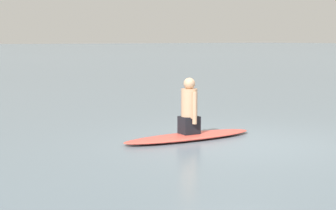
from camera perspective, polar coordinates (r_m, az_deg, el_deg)
The scene contains 3 objects.
ground_plane at distance 9.67m, azimuth 7.69°, elevation -4.07°, with size 400.00×400.00×0.00m, color slate.
surfboard at distance 9.92m, azimuth 2.29°, elevation -3.39°, with size 2.72×0.65×0.11m, color #D84C3F.
person_paddler at distance 9.84m, azimuth 2.30°, elevation -0.37°, with size 0.46×0.36×1.04m.
Camera 1 is at (-6.99, 6.43, 1.86)m, focal length 56.60 mm.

